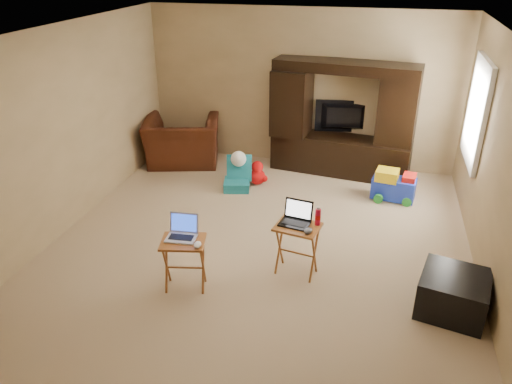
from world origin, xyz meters
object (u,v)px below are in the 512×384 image
(television, at_px, (344,118))
(tray_table_right, at_px, (297,250))
(tray_table_left, at_px, (185,264))
(mouse_left, at_px, (198,245))
(laptop_right, at_px, (295,215))
(recliner, at_px, (183,141))
(plush_toy, at_px, (257,173))
(water_bottle, at_px, (318,217))
(mouse_right, at_px, (308,231))
(laptop_left, at_px, (180,229))
(child_rocker, at_px, (237,174))
(ottoman, at_px, (453,294))
(entertainment_center, at_px, (343,119))
(push_toy, at_px, (394,185))

(television, height_order, tray_table_right, television)
(tray_table_left, distance_m, mouse_left, 0.37)
(laptop_right, bearing_deg, tray_table_right, -17.39)
(recliner, bearing_deg, tray_table_right, 116.03)
(plush_toy, xyz_separation_m, tray_table_left, (-0.10, -2.73, 0.10))
(laptop_right, relative_size, water_bottle, 1.70)
(mouse_left, height_order, mouse_right, mouse_right)
(laptop_left, bearing_deg, tray_table_left, -49.53)
(child_rocker, bearing_deg, plush_toy, 31.85)
(water_bottle, bearing_deg, ottoman, -13.50)
(recliner, distance_m, mouse_left, 3.65)
(tray_table_right, bearing_deg, entertainment_center, 96.62)
(ottoman, bearing_deg, child_rocker, 142.74)
(push_toy, xyz_separation_m, mouse_right, (-0.90, -2.27, 0.40))
(child_rocker, distance_m, mouse_left, 2.59)
(tray_table_right, height_order, mouse_right, mouse_right)
(television, xyz_separation_m, tray_table_left, (-1.27, -3.71, -0.56))
(entertainment_center, distance_m, mouse_left, 3.74)
(tray_table_left, xyz_separation_m, mouse_right, (1.22, 0.43, 0.34))
(tray_table_right, height_order, laptop_left, laptop_left)
(ottoman, bearing_deg, plush_toy, 137.01)
(mouse_left, xyz_separation_m, mouse_right, (1.04, 0.50, 0.02))
(child_rocker, xyz_separation_m, tray_table_right, (1.25, -1.92, 0.05))
(entertainment_center, relative_size, plush_toy, 5.72)
(plush_toy, relative_size, tray_table_left, 0.65)
(tray_table_left, relative_size, mouse_left, 4.92)
(push_toy, bearing_deg, ottoman, -67.71)
(push_toy, bearing_deg, tray_table_right, -107.00)
(child_rocker, height_order, mouse_left, mouse_left)
(entertainment_center, bearing_deg, television, 97.39)
(push_toy, bearing_deg, laptop_right, -108.07)
(entertainment_center, relative_size, tray_table_left, 3.74)
(laptop_right, bearing_deg, laptop_left, -144.15)
(television, distance_m, ottoman, 3.76)
(entertainment_center, bearing_deg, laptop_right, -86.90)
(entertainment_center, height_order, television, entertainment_center)
(tray_table_left, bearing_deg, mouse_right, 7.67)
(tray_table_left, bearing_deg, recliner, 100.16)
(child_rocker, distance_m, plush_toy, 0.36)
(television, relative_size, mouse_left, 7.65)
(entertainment_center, relative_size, push_toy, 3.55)
(tray_table_left, xyz_separation_m, mouse_left, (0.19, -0.07, 0.31))
(laptop_left, distance_m, mouse_left, 0.26)
(tray_table_left, distance_m, water_bottle, 1.50)
(entertainment_center, bearing_deg, mouse_right, -83.54)
(tray_table_right, bearing_deg, push_toy, 74.40)
(tray_table_left, distance_m, tray_table_right, 1.23)
(child_rocker, xyz_separation_m, water_bottle, (1.45, -1.84, 0.44))
(entertainment_center, xyz_separation_m, laptop_left, (-1.30, -3.47, -0.19))
(child_rocker, bearing_deg, mouse_right, -68.94)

